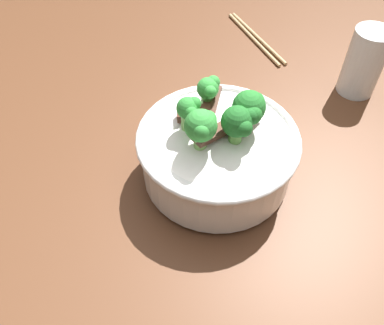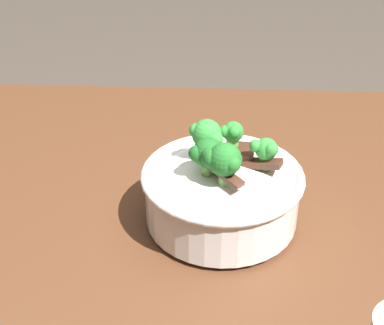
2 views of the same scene
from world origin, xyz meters
The scene contains 5 objects.
ground centered at (0.00, 0.00, 0.00)m, with size 10.00×10.00×0.00m, color #4C4238.
dining_table centered at (0.00, 0.00, 0.68)m, with size 1.18×0.99×0.80m.
rice_bowl centered at (0.04, -0.02, 0.87)m, with size 0.23×0.23×0.16m.
drinking_glass centered at (-0.13, 0.28, 0.86)m, with size 0.07×0.07×0.12m.
chopsticks_pair centered at (-0.32, 0.14, 0.81)m, with size 0.22×0.08×0.01m.
Camera 1 is at (0.43, -0.11, 1.29)m, focal length 37.41 mm.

